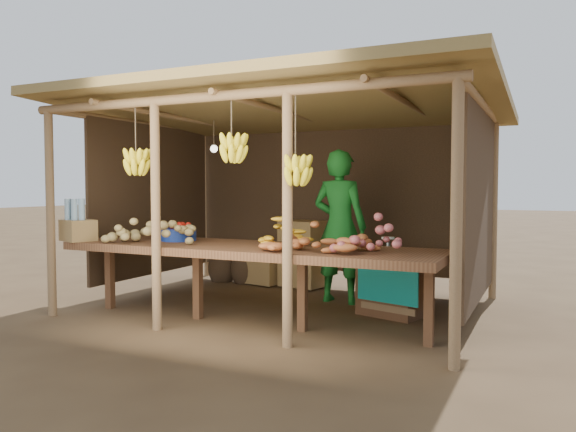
% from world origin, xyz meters
% --- Properties ---
extents(ground, '(60.00, 60.00, 0.00)m').
position_xyz_m(ground, '(0.00, 0.00, 0.00)').
color(ground, brown).
rests_on(ground, ground).
extents(stall_structure, '(4.70, 3.50, 2.43)m').
position_xyz_m(stall_structure, '(-0.01, -0.05, 1.91)').
color(stall_structure, '#916F4B').
rests_on(stall_structure, ground).
extents(counter, '(3.90, 1.05, 0.80)m').
position_xyz_m(counter, '(0.00, -0.95, 0.74)').
color(counter, brown).
rests_on(counter, ground).
extents(potato_heap, '(1.12, 0.89, 0.37)m').
position_xyz_m(potato_heap, '(-0.96, -1.15, 0.98)').
color(potato_heap, '#98844E').
rests_on(potato_heap, counter).
extents(sweet_potato_heap, '(0.98, 0.69, 0.35)m').
position_xyz_m(sweet_potato_heap, '(0.83, -1.13, 0.98)').
color(sweet_potato_heap, '#B5612E').
rests_on(sweet_potato_heap, counter).
extents(onion_heap, '(0.91, 0.65, 0.36)m').
position_xyz_m(onion_heap, '(1.40, -1.09, 0.98)').
color(onion_heap, '#B35857').
rests_on(onion_heap, counter).
extents(banana_pile, '(0.56, 0.38, 0.34)m').
position_xyz_m(banana_pile, '(0.35, -0.84, 0.97)').
color(banana_pile, yellow).
rests_on(banana_pile, counter).
extents(tomato_basin, '(0.38, 0.38, 0.20)m').
position_xyz_m(tomato_basin, '(-0.93, -0.83, 0.88)').
color(tomato_basin, navy).
rests_on(tomato_basin, counter).
extents(bottle_box, '(0.44, 0.40, 0.46)m').
position_xyz_m(bottle_box, '(-1.90, -1.31, 0.97)').
color(bottle_box, '#9C7A46').
rests_on(bottle_box, counter).
extents(vendor, '(0.69, 0.48, 1.82)m').
position_xyz_m(vendor, '(0.46, 0.47, 0.91)').
color(vendor, '#197123').
rests_on(vendor, ground).
extents(tarp_crate, '(0.87, 0.80, 0.86)m').
position_xyz_m(tarp_crate, '(1.22, 0.12, 0.35)').
color(tarp_crate, brown).
rests_on(tarp_crate, ground).
extents(carton_stack, '(1.27, 0.57, 0.90)m').
position_xyz_m(carton_stack, '(-0.54, 1.20, 0.40)').
color(carton_stack, '#9C7A46').
rests_on(carton_stack, ground).
extents(burlap_sacks, '(0.81, 0.42, 0.57)m').
position_xyz_m(burlap_sacks, '(-1.42, 1.16, 0.25)').
color(burlap_sacks, '#493422').
rests_on(burlap_sacks, ground).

